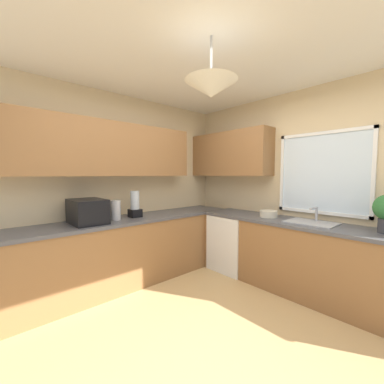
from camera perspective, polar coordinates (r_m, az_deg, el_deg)
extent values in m
plane|color=tan|center=(2.53, 4.19, -31.42)|extent=(8.15, 8.15, 0.00)
cube|color=beige|center=(3.61, 24.79, 1.07)|extent=(3.82, 0.06, 2.60)
cube|color=beige|center=(3.62, -17.72, 1.27)|extent=(0.06, 3.71, 2.60)
cube|color=white|center=(2.36, 4.60, 33.55)|extent=(3.82, 3.71, 0.06)
cube|color=silver|center=(3.48, 28.45, 3.94)|extent=(1.03, 0.02, 0.96)
cube|color=white|center=(3.51, 28.69, 12.15)|extent=(1.11, 0.04, 0.04)
cube|color=white|center=(3.51, 28.11, -4.27)|extent=(1.11, 0.04, 0.04)
cube|color=white|center=(3.69, 20.56, 4.17)|extent=(0.04, 0.04, 1.04)
cube|color=white|center=(3.33, 37.07, 3.61)|extent=(0.04, 0.04, 1.04)
cube|color=olive|center=(3.38, -19.70, 9.52)|extent=(0.32, 2.52, 0.70)
cube|color=olive|center=(4.05, 8.84, 8.80)|extent=(1.44, 0.32, 0.70)
cylinder|color=#B7B7BC|center=(2.27, 4.57, 29.02)|extent=(0.02, 0.02, 0.35)
cone|color=silver|center=(2.17, 4.53, 23.15)|extent=(0.44, 0.44, 0.14)
cube|color=olive|center=(3.47, -15.01, -13.53)|extent=(0.62, 3.29, 0.85)
cube|color=#4C4C51|center=(3.37, -15.15, -6.33)|extent=(0.65, 3.32, 0.04)
cube|color=olive|center=(3.38, 25.35, -14.30)|extent=(2.88, 0.62, 0.85)
cube|color=#4C4C51|center=(3.27, 25.60, -6.91)|extent=(2.91, 0.65, 0.04)
cube|color=white|center=(3.88, 9.82, -11.58)|extent=(0.60, 0.60, 0.84)
cube|color=black|center=(3.15, -23.44, -4.21)|extent=(0.48, 0.36, 0.29)
cylinder|color=#B7B7BC|center=(3.26, -17.58, -4.12)|extent=(0.13, 0.13, 0.25)
cube|color=#9EA0A5|center=(3.25, 26.27, -6.57)|extent=(0.54, 0.40, 0.02)
cylinder|color=#B7B7BC|center=(3.38, 27.32, -4.71)|extent=(0.03, 0.03, 0.18)
cylinder|color=#B7B7BC|center=(3.28, 26.76, -3.46)|extent=(0.02, 0.20, 0.02)
cylinder|color=beige|center=(3.49, 17.60, -4.93)|extent=(0.24, 0.24, 0.09)
cube|color=black|center=(3.41, -13.29, -4.88)|extent=(0.15, 0.15, 0.11)
cylinder|color=#B2BCC6|center=(3.39, -13.34, -1.87)|extent=(0.12, 0.12, 0.25)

